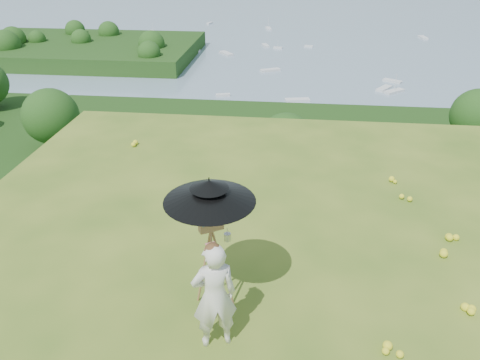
# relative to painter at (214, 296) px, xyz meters

# --- Properties ---
(ground) EXTENTS (14.00, 14.00, 0.00)m
(ground) POSITION_rel_painter_xyz_m (1.55, 1.62, -0.79)
(ground) COLOR #44651C
(ground) RESTS_ON ground
(forest_slope) EXTENTS (140.00, 56.00, 22.00)m
(forest_slope) POSITION_rel_painter_xyz_m (1.55, 36.62, -29.79)
(forest_slope) COLOR #15340E
(forest_slope) RESTS_ON bay_water
(shoreline_tier) EXTENTS (170.00, 28.00, 8.00)m
(shoreline_tier) POSITION_rel_painter_xyz_m (1.55, 76.62, -36.79)
(shoreline_tier) COLOR #726C5B
(shoreline_tier) RESTS_ON bay_water
(bay_water) EXTENTS (700.00, 700.00, 0.00)m
(bay_water) POSITION_rel_painter_xyz_m (1.55, 241.62, -34.79)
(bay_water) COLOR #6F8E9E
(bay_water) RESTS_ON ground
(peninsula) EXTENTS (90.00, 60.00, 12.00)m
(peninsula) POSITION_rel_painter_xyz_m (-73.45, 156.62, -29.79)
(peninsula) COLOR #15340E
(peninsula) RESTS_ON bay_water
(slope_trees) EXTENTS (110.00, 50.00, 6.00)m
(slope_trees) POSITION_rel_painter_xyz_m (1.55, 36.62, -15.79)
(slope_trees) COLOR #204414
(slope_trees) RESTS_ON forest_slope
(harbor_town) EXTENTS (110.00, 22.00, 5.00)m
(harbor_town) POSITION_rel_painter_xyz_m (1.55, 76.62, -30.29)
(harbor_town) COLOR silver
(harbor_town) RESTS_ON shoreline_tier
(moored_boats) EXTENTS (140.00, 140.00, 0.70)m
(moored_boats) POSITION_rel_painter_xyz_m (-10.95, 162.62, -34.44)
(moored_boats) COLOR silver
(moored_boats) RESTS_ON bay_water
(wildflowers) EXTENTS (10.00, 10.50, 0.12)m
(wildflowers) POSITION_rel_painter_xyz_m (1.55, 1.87, -0.73)
(wildflowers) COLOR yellow
(wildflowers) RESTS_ON ground
(painter) EXTENTS (0.67, 0.55, 1.57)m
(painter) POSITION_rel_painter_xyz_m (0.00, 0.00, 0.00)
(painter) COLOR beige
(painter) RESTS_ON ground
(field_easel) EXTENTS (0.89, 0.89, 1.71)m
(field_easel) POSITION_rel_painter_xyz_m (-0.12, 0.60, 0.07)
(field_easel) COLOR olive
(field_easel) RESTS_ON ground
(sun_umbrella) EXTENTS (1.60, 1.60, 0.73)m
(sun_umbrella) POSITION_rel_painter_xyz_m (-0.13, 0.63, 0.98)
(sun_umbrella) COLOR black
(sun_umbrella) RESTS_ON field_easel
(painter_cap) EXTENTS (0.28, 0.30, 0.10)m
(painter_cap) POSITION_rel_painter_xyz_m (0.00, 0.00, 0.74)
(painter_cap) COLOR #D07272
(painter_cap) RESTS_ON painter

